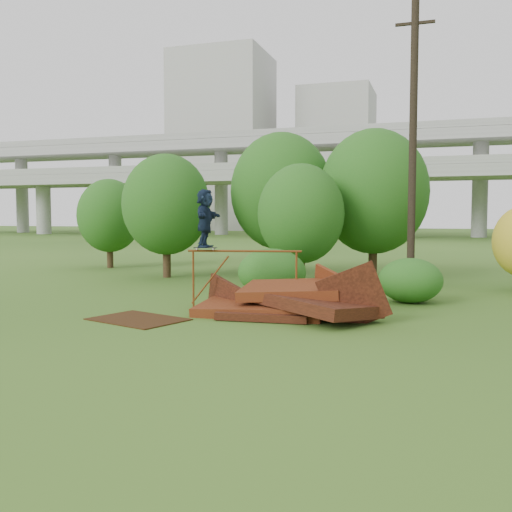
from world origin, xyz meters
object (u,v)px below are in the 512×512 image
(flat_plate, at_px, (138,319))
(scrap_pile, at_px, (288,302))
(skater, at_px, (205,218))
(utility_pole, at_px, (413,145))

(flat_plate, bearing_deg, scrap_pile, 26.68)
(scrap_pile, xyz_separation_m, skater, (-2.65, 0.48, 2.29))
(scrap_pile, relative_size, utility_pole, 0.54)
(scrap_pile, distance_m, utility_pole, 8.93)
(utility_pole, bearing_deg, scrap_pile, -113.25)
(skater, distance_m, utility_pole, 8.86)
(skater, xyz_separation_m, flat_plate, (-0.97, -2.30, -2.67))
(skater, bearing_deg, scrap_pile, -106.03)
(skater, height_order, utility_pole, utility_pole)
(utility_pole, bearing_deg, skater, -131.34)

